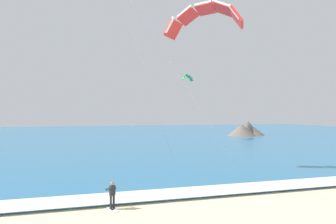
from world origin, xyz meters
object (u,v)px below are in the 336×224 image
at_px(surfboard, 112,209).
at_px(kitesurfer, 112,194).
at_px(kite_primary, 204,16).
at_px(kite_distant, 187,77).

distance_m(surfboard, kitesurfer, 0.91).
height_order(surfboard, kite_primary, kite_primary).
height_order(kite_primary, kite_distant, kite_primary).
relative_size(surfboard, kitesurfer, 0.86).
bearing_deg(surfboard, kite_primary, 40.77).
bearing_deg(kite_distant, kitesurfer, -114.96).
height_order(kitesurfer, kite_primary, kite_primary).
bearing_deg(surfboard, kite_distant, 65.06).
xyz_separation_m(surfboard, kitesurfer, (-0.01, 0.02, 0.91)).
bearing_deg(kite_distant, surfboard, -114.94).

